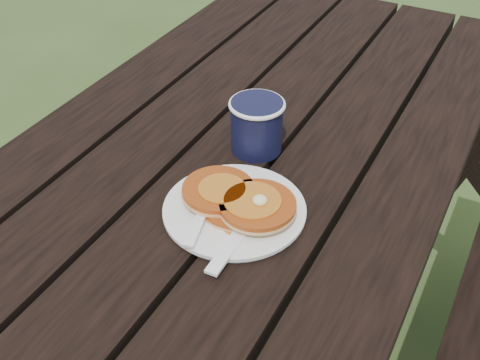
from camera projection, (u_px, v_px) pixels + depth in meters
The scene contains 6 objects.
picnic_table at pixel (211, 326), 1.24m from camera, with size 1.36×1.80×0.75m.
plate at pixel (235, 210), 0.94m from camera, with size 0.22×0.22×0.01m, color white.
pancake_stack at pixel (239, 200), 0.93m from camera, with size 0.19×0.12×0.04m.
knife at pixel (239, 233), 0.89m from camera, with size 0.02×0.18×0.01m, color white.
fork at pixel (199, 221), 0.90m from camera, with size 0.03×0.16×0.01m, color white, non-canonical shape.
coffee_cup at pixel (257, 123), 1.04m from camera, with size 0.10×0.10×0.10m.
Camera 1 is at (0.42, -0.67, 1.38)m, focal length 45.00 mm.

